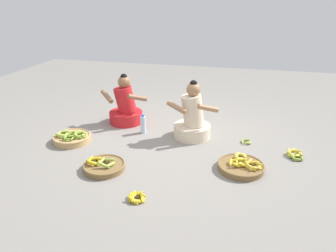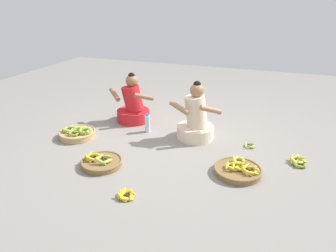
# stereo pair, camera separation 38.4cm
# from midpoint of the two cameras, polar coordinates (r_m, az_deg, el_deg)

# --- Properties ---
(ground_plane) EXTENTS (10.00, 10.00, 0.00)m
(ground_plane) POSITION_cam_midpoint_polar(r_m,az_deg,el_deg) (4.17, 3.59, -3.46)
(ground_plane) COLOR gray
(vendor_woman_front) EXTENTS (0.71, 0.52, 0.83)m
(vendor_woman_front) POSITION_cam_midpoint_polar(r_m,az_deg,el_deg) (4.27, 7.78, 0.98)
(vendor_woman_front) COLOR beige
(vendor_woman_front) RESTS_ON ground
(vendor_woman_behind) EXTENTS (0.75, 0.53, 0.79)m
(vendor_woman_behind) POSITION_cam_midpoint_polar(r_m,az_deg,el_deg) (4.85, -4.35, 3.71)
(vendor_woman_behind) COLOR red
(vendor_woman_behind) RESTS_ON ground
(banana_basket_front_right) EXTENTS (0.54, 0.54, 0.14)m
(banana_basket_front_right) POSITION_cam_midpoint_polar(r_m,az_deg,el_deg) (3.62, 15.95, -7.97)
(banana_basket_front_right) COLOR brown
(banana_basket_front_right) RESTS_ON ground
(banana_basket_front_left) EXTENTS (0.51, 0.51, 0.16)m
(banana_basket_front_left) POSITION_cam_midpoint_polar(r_m,az_deg,el_deg) (4.47, -14.27, -1.40)
(banana_basket_front_left) COLOR tan
(banana_basket_front_left) RESTS_ON ground
(banana_basket_mid_left) EXTENTS (0.49, 0.49, 0.15)m
(banana_basket_mid_left) POSITION_cam_midpoint_polar(r_m,az_deg,el_deg) (3.69, -9.45, -6.77)
(banana_basket_mid_left) COLOR brown
(banana_basket_mid_left) RESTS_ON ground
(loose_bananas_front_center) EXTENTS (0.22, 0.29, 0.09)m
(loose_bananas_front_center) POSITION_cam_midpoint_polar(r_m,az_deg,el_deg) (4.08, 25.74, -6.08)
(loose_bananas_front_center) COLOR yellow
(loose_bananas_front_center) RESTS_ON ground
(loose_bananas_back_right) EXTENTS (0.14, 0.14, 0.06)m
(loose_bananas_back_right) POSITION_cam_midpoint_polar(r_m,az_deg,el_deg) (4.27, 17.62, -3.56)
(loose_bananas_back_right) COLOR #9EB747
(loose_bananas_back_right) RESTS_ON ground
(loose_bananas_mid_right) EXTENTS (0.20, 0.20, 0.08)m
(loose_bananas_mid_right) POSITION_cam_midpoint_polar(r_m,az_deg,el_deg) (3.13, -4.34, -12.88)
(loose_bananas_mid_right) COLOR gold
(loose_bananas_mid_right) RESTS_ON ground
(water_bottle) EXTENTS (0.08, 0.08, 0.28)m
(water_bottle) POSITION_cam_midpoint_polar(r_m,az_deg,el_deg) (4.47, -1.40, 0.42)
(water_bottle) COLOR silver
(water_bottle) RESTS_ON ground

